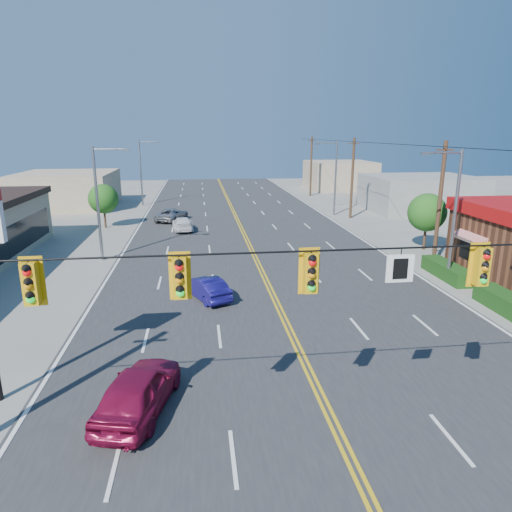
{
  "coord_description": "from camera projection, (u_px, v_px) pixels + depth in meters",
  "views": [
    {
      "loc": [
        -3.98,
        -10.87,
        8.88
      ],
      "look_at": [
        -0.88,
        13.62,
        2.2
      ],
      "focal_mm": 32.0,
      "sensor_mm": 36.0,
      "label": 1
    }
  ],
  "objects": [
    {
      "name": "tree_kfc_rear",
      "position": [
        427.0,
        213.0,
        35.15
      ],
      "size": [
        2.94,
        2.94,
        4.41
      ],
      "color": "#47301E",
      "rests_on": "ground"
    },
    {
      "name": "road",
      "position": [
        257.0,
        262.0,
        32.35
      ],
      "size": [
        20.0,
        120.0,
        0.06
      ],
      "primitive_type": "cube",
      "color": "#2D2D30",
      "rests_on": "ground"
    },
    {
      "name": "streetlight_se",
      "position": [
        452.0,
        210.0,
        26.75
      ],
      "size": [
        2.55,
        0.25,
        8.0
      ],
      "color": "gray",
      "rests_on": "ground"
    },
    {
      "name": "bld_east_mid",
      "position": [
        420.0,
        193.0,
        53.66
      ],
      "size": [
        12.0,
        10.0,
        4.0
      ],
      "primitive_type": "cube",
      "color": "gray",
      "rests_on": "ground"
    },
    {
      "name": "ground",
      "position": [
        345.0,
        450.0,
        13.21
      ],
      "size": [
        160.0,
        160.0,
        0.0
      ],
      "primitive_type": "plane",
      "color": "gray",
      "rests_on": "ground"
    },
    {
      "name": "streetlight_ne",
      "position": [
        334.0,
        174.0,
        49.73
      ],
      "size": [
        2.55,
        0.25,
        8.0
      ],
      "color": "gray",
      "rests_on": "ground"
    },
    {
      "name": "car_silver",
      "position": [
        172.0,
        215.0,
        47.15
      ],
      "size": [
        3.69,
        5.16,
        1.3
      ],
      "primitive_type": "imported",
      "rotation": [
        0.0,
        0.0,
        2.78
      ],
      "color": "#949398",
      "rests_on": "ground"
    },
    {
      "name": "utility_pole_mid",
      "position": [
        352.0,
        179.0,
        48.07
      ],
      "size": [
        0.28,
        0.28,
        8.4
      ],
      "primitive_type": "cylinder",
      "color": "#47301E",
      "rests_on": "ground"
    },
    {
      "name": "bld_east_far",
      "position": [
        340.0,
        175.0,
        74.31
      ],
      "size": [
        10.0,
        10.0,
        4.4
      ],
      "primitive_type": "cube",
      "color": "tan",
      "rests_on": "ground"
    },
    {
      "name": "bld_west_far",
      "position": [
        67.0,
        190.0,
        56.2
      ],
      "size": [
        11.0,
        12.0,
        4.2
      ],
      "primitive_type": "cube",
      "color": "tan",
      "rests_on": "ground"
    },
    {
      "name": "utility_pole_near",
      "position": [
        439.0,
        204.0,
        30.83
      ],
      "size": [
        0.28,
        0.28,
        8.4
      ],
      "primitive_type": "cylinder",
      "color": "#47301E",
      "rests_on": "ground"
    },
    {
      "name": "car_white",
      "position": [
        183.0,
        224.0,
        42.55
      ],
      "size": [
        2.15,
        4.39,
        1.23
      ],
      "primitive_type": "imported",
      "rotation": [
        0.0,
        0.0,
        3.25
      ],
      "color": "silver",
      "rests_on": "ground"
    },
    {
      "name": "signal_span",
      "position": [
        350.0,
        291.0,
        11.92
      ],
      "size": [
        24.32,
        0.34,
        9.0
      ],
      "color": "#47301E",
      "rests_on": "ground"
    },
    {
      "name": "streetlight_sw",
      "position": [
        100.0,
        198.0,
        31.79
      ],
      "size": [
        2.55,
        0.25,
        8.0
      ],
      "color": "gray",
      "rests_on": "ground"
    },
    {
      "name": "car_magenta",
      "position": [
        139.0,
        392.0,
        14.79
      ],
      "size": [
        2.86,
        4.8,
        1.53
      ],
      "primitive_type": "imported",
      "rotation": [
        0.0,
        0.0,
        2.89
      ],
      "color": "maroon",
      "rests_on": "ground"
    },
    {
      "name": "streetlight_nw",
      "position": [
        142.0,
        169.0,
        56.68
      ],
      "size": [
        2.55,
        0.25,
        8.0
      ],
      "color": "gray",
      "rests_on": "ground"
    },
    {
      "name": "car_blue",
      "position": [
        207.0,
        289.0,
        24.98
      ],
      "size": [
        2.73,
        3.94,
        1.23
      ],
      "primitive_type": "imported",
      "rotation": [
        0.0,
        0.0,
        3.57
      ],
      "color": "navy",
      "rests_on": "ground"
    },
    {
      "name": "tree_west",
      "position": [
        103.0,
        199.0,
        43.46
      ],
      "size": [
        2.8,
        2.8,
        4.2
      ],
      "color": "#47301E",
      "rests_on": "ground"
    },
    {
      "name": "utility_pole_far",
      "position": [
        311.0,
        167.0,
        65.3
      ],
      "size": [
        0.28,
        0.28,
        8.4
      ],
      "primitive_type": "cylinder",
      "color": "#47301E",
      "rests_on": "ground"
    }
  ]
}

